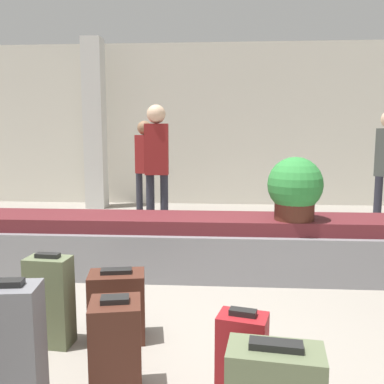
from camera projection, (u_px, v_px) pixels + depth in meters
name	position (u px, v px, depth m)	size (l,w,h in m)	color
ground_plane	(177.00, 343.00, 3.00)	(18.00, 18.00, 0.00)	gray
back_wall	(207.00, 125.00, 8.58)	(18.00, 0.06, 3.20)	beige
carousel	(192.00, 246.00, 4.46)	(8.61, 0.79, 0.61)	gray
pillar	(95.00, 125.00, 8.16)	(0.36, 0.36, 3.20)	silver
suitcase_2	(50.00, 301.00, 2.94)	(0.31, 0.20, 0.65)	#5B6647
suitcase_3	(10.00, 360.00, 2.06)	(0.33, 0.25, 0.78)	slate
suitcase_4	(117.00, 306.00, 3.02)	(0.43, 0.32, 0.52)	#472319
suitcase_5	(242.00, 365.00, 2.20)	(0.28, 0.23, 0.58)	maroon
suitcase_6	(116.00, 348.00, 2.38)	(0.33, 0.32, 0.57)	#472319
potted_plant_0	(295.00, 188.00, 4.19)	(0.54, 0.54, 0.62)	#4C2319
traveler_0	(157.00, 157.00, 5.88)	(0.33, 0.26, 1.83)	#282833
traveler_1	(145.00, 161.00, 7.10)	(0.31, 0.36, 1.65)	#282833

